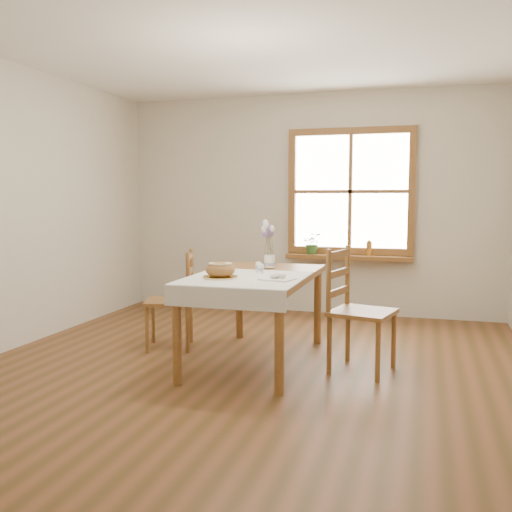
{
  "coord_description": "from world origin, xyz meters",
  "views": [
    {
      "loc": [
        1.35,
        -4.23,
        1.4
      ],
      "look_at": [
        0.0,
        0.3,
        0.9
      ],
      "focal_mm": 40.0,
      "sensor_mm": 36.0,
      "label": 1
    }
  ],
  "objects_px": {
    "dining_table": "(256,284)",
    "chair_right": "(363,310)",
    "chair_left": "(169,300)",
    "bread_plate": "(220,277)",
    "flower_vase": "(269,262)"
  },
  "relations": [
    {
      "from": "chair_left",
      "to": "chair_right",
      "type": "xyz_separation_m",
      "value": [
        1.78,
        -0.22,
        0.04
      ]
    },
    {
      "from": "dining_table",
      "to": "bread_plate",
      "type": "height_order",
      "value": "bread_plate"
    },
    {
      "from": "chair_right",
      "to": "bread_plate",
      "type": "xyz_separation_m",
      "value": [
        -1.06,
        -0.37,
        0.27
      ]
    },
    {
      "from": "chair_left",
      "to": "bread_plate",
      "type": "height_order",
      "value": "chair_left"
    },
    {
      "from": "chair_right",
      "to": "dining_table",
      "type": "bearing_deg",
      "value": 102.74
    },
    {
      "from": "flower_vase",
      "to": "dining_table",
      "type": "bearing_deg",
      "value": -92.15
    },
    {
      "from": "chair_left",
      "to": "bread_plate",
      "type": "relative_size",
      "value": 3.37
    },
    {
      "from": "flower_vase",
      "to": "chair_left",
      "type": "bearing_deg",
      "value": -168.95
    },
    {
      "from": "dining_table",
      "to": "chair_left",
      "type": "relative_size",
      "value": 1.78
    },
    {
      "from": "dining_table",
      "to": "chair_right",
      "type": "distance_m",
      "value": 0.91
    },
    {
      "from": "dining_table",
      "to": "chair_right",
      "type": "relative_size",
      "value": 1.62
    },
    {
      "from": "flower_vase",
      "to": "bread_plate",
      "type": "bearing_deg",
      "value": -103.99
    },
    {
      "from": "chair_left",
      "to": "bread_plate",
      "type": "xyz_separation_m",
      "value": [
        0.71,
        -0.58,
        0.32
      ]
    },
    {
      "from": "chair_left",
      "to": "flower_vase",
      "type": "height_order",
      "value": "chair_left"
    },
    {
      "from": "bread_plate",
      "to": "flower_vase",
      "type": "relative_size",
      "value": 2.41
    }
  ]
}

